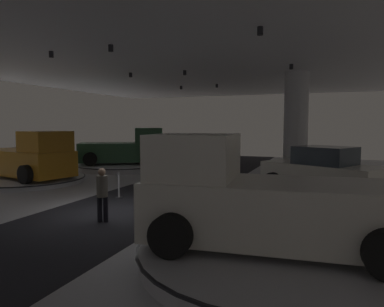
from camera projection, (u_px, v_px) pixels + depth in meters
The scene contains 16 objects.
ground at pixel (115, 212), 11.76m from camera, with size 24.00×44.00×0.06m.
ceiling_with_spotlights at pixel (112, 39), 11.31m from camera, with size 24.00×44.00×0.39m.
column_right at pixel (296, 127), 18.20m from camera, with size 1.21×1.21×5.50m.
display_platform_mid_right at pixel (320, 196), 13.27m from camera, with size 5.80×5.80×0.35m.
display_car_mid_right at pixel (322, 172), 13.17m from camera, with size 4.55×3.65×1.71m.
display_platform_far_left at pixel (122, 166), 23.05m from camera, with size 5.83×5.83×0.34m.
pickup_truck_far_left at pixel (127, 149), 23.01m from camera, with size 5.64×4.54×2.30m.
display_platform_mid_left at pixel (26, 179), 17.66m from camera, with size 5.68×5.68×0.25m.
pickup_truck_mid_left at pixel (29, 159), 17.41m from camera, with size 5.62×3.53×2.30m.
display_platform_deep_left at pixel (158, 158), 28.86m from camera, with size 4.51×4.51×0.25m.
display_car_deep_left at pixel (158, 147), 28.76m from camera, with size 2.25×4.26×1.71m.
display_platform_near_right at pixel (274, 254), 7.36m from camera, with size 5.68×5.68×0.35m.
pickup_truck_near_right at pixel (259, 201), 7.36m from camera, with size 5.47×3.03×2.30m.
visitor_walking_near at pixel (102, 191), 10.39m from camera, with size 0.32×0.32×1.59m.
visitor_walking_far at pixel (229, 156), 21.91m from camera, with size 0.32×0.32×1.59m.
stanchion_a at pixel (119, 189), 13.84m from camera, with size 0.28×0.28×1.01m.
Camera 1 is at (6.50, -9.90, 2.85)m, focal length 33.35 mm.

